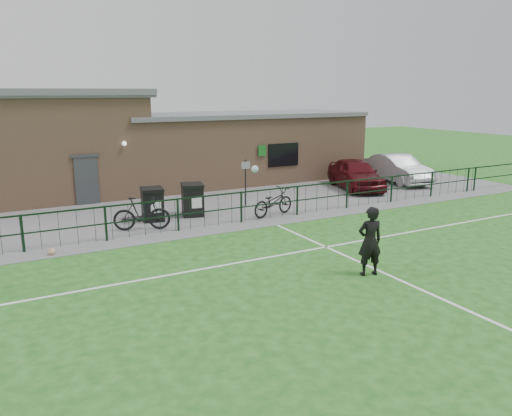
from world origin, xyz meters
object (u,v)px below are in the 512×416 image
wheelie_bin_left (152,205)px  wheelie_bin_right (192,201)px  sign_post (245,183)px  bicycle_e (273,202)px  car_maroon (356,174)px  ball_ground (52,252)px  car_silver (398,169)px  bicycle_d (142,214)px

wheelie_bin_left → wheelie_bin_right: size_ratio=0.98×
sign_post → bicycle_e: 2.18m
car_maroon → ball_ground: size_ratio=20.10×
wheelie_bin_right → ball_ground: (-5.57, -2.57, -0.51)m
wheelie_bin_left → car_maroon: (10.93, 1.29, 0.18)m
car_maroon → ball_ground: (-14.87, -3.88, -0.67)m
wheelie_bin_right → bicycle_e: (2.81, -1.55, -0.06)m
car_silver → bicycle_d: size_ratio=2.28×
bicycle_d → car_maroon: bearing=-59.4°
bicycle_e → ball_ground: size_ratio=9.24×
car_maroon → wheelie_bin_right: bearing=-153.9°
sign_post → ball_ground: bearing=-159.1°
wheelie_bin_right → car_silver: (12.51, 1.66, 0.15)m
bicycle_d → car_silver: bearing=-60.6°
wheelie_bin_left → ball_ground: bearing=-137.0°
car_silver → sign_post: bearing=-165.0°
ball_ground → wheelie_bin_left: bearing=33.3°
car_maroon → car_silver: bearing=24.5°
car_silver → ball_ground: size_ratio=20.34×
car_silver → ball_ground: car_silver is taller
wheelie_bin_right → car_maroon: car_maroon is taller
car_silver → bicycle_e: bearing=-153.0°
wheelie_bin_left → bicycle_d: (-0.75, -1.17, 0.01)m
wheelie_bin_left → sign_post: bearing=17.2°
wheelie_bin_left → bicycle_e: wheelie_bin_left is taller
bicycle_d → bicycle_e: bearing=-75.6°
wheelie_bin_right → car_maroon: bearing=22.2°
sign_post → bicycle_e: size_ratio=0.97×
bicycle_d → ball_ground: bearing=132.5°
wheelie_bin_left → car_silver: size_ratio=0.26×
sign_post → bicycle_d: 5.35m
bicycle_d → bicycle_e: (5.18, -0.39, -0.06)m
wheelie_bin_left → bicycle_d: bicycle_d is taller
bicycle_d → ball_ground: (-3.19, -1.41, -0.51)m
wheelie_bin_right → car_silver: size_ratio=0.26×
car_silver → bicycle_e: (-9.71, -3.21, -0.21)m
wheelie_bin_right → ball_ground: bearing=-141.0°
wheelie_bin_left → car_silver: (14.14, 1.65, 0.16)m
wheelie_bin_right → bicycle_d: (-2.37, -1.16, 0.00)m
wheelie_bin_left → sign_post: sign_post is taller
wheelie_bin_left → sign_post: (4.29, 0.57, 0.41)m
wheelie_bin_left → bicycle_d: bearing=-112.8°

